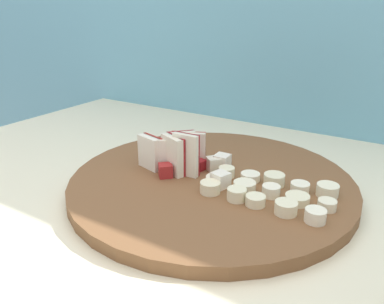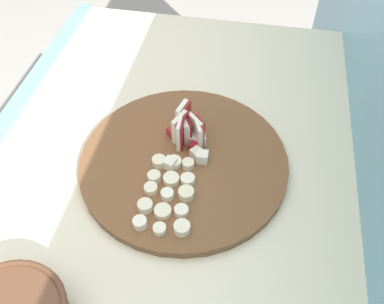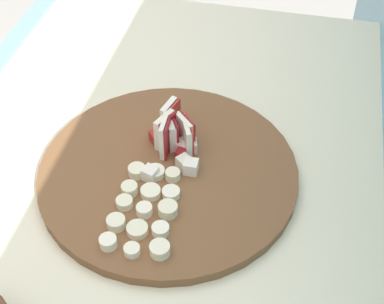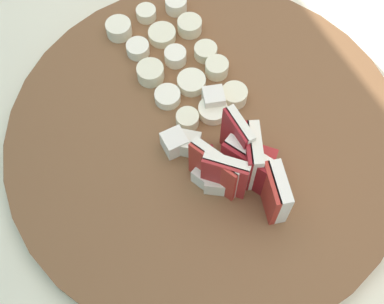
% 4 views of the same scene
% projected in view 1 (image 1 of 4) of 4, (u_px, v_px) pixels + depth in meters
% --- Properties ---
extents(tile_backsplash, '(2.40, 0.04, 1.49)m').
position_uv_depth(tile_backsplash, '(319.00, 203.00, 0.83)').
color(tile_backsplash, '#6BADC6').
rests_on(tile_backsplash, ground).
extents(cutting_board, '(0.40, 0.40, 0.02)m').
position_uv_depth(cutting_board, '(211.00, 182.00, 0.54)').
color(cutting_board, brown).
rests_on(cutting_board, tiled_countertop).
extents(apple_wedge_fan, '(0.10, 0.07, 0.06)m').
position_uv_depth(apple_wedge_fan, '(174.00, 153.00, 0.55)').
color(apple_wedge_fan, maroon).
rests_on(apple_wedge_fan, cutting_board).
extents(apple_dice_pile, '(0.11, 0.09, 0.02)m').
position_uv_depth(apple_dice_pile, '(201.00, 165.00, 0.55)').
color(apple_dice_pile, maroon).
rests_on(apple_dice_pile, cutting_board).
extents(banana_slice_rows, '(0.17, 0.10, 0.02)m').
position_uv_depth(banana_slice_rows, '(268.00, 191.00, 0.48)').
color(banana_slice_rows, beige).
rests_on(banana_slice_rows, cutting_board).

